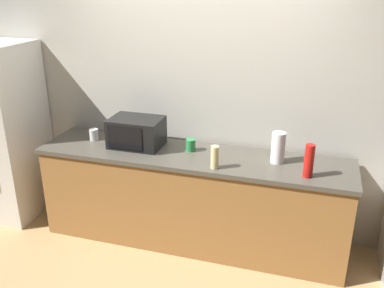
# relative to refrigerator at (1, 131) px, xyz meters

# --- Properties ---
(ground_plane) EXTENTS (8.00, 8.00, 0.00)m
(ground_plane) POSITION_rel_refrigerator_xyz_m (2.05, -0.40, -0.90)
(ground_plane) COLOR tan
(back_wall) EXTENTS (6.40, 0.10, 2.70)m
(back_wall) POSITION_rel_refrigerator_xyz_m (2.05, 0.41, 0.45)
(back_wall) COLOR beige
(back_wall) RESTS_ON ground_plane
(counter_run) EXTENTS (2.84, 0.64, 0.90)m
(counter_run) POSITION_rel_refrigerator_xyz_m (2.05, 0.00, -0.45)
(counter_run) COLOR #9E6B38
(counter_run) RESTS_ON ground_plane
(refrigerator) EXTENTS (0.72, 0.73, 1.80)m
(refrigerator) POSITION_rel_refrigerator_xyz_m (0.00, 0.00, 0.00)
(refrigerator) COLOR white
(refrigerator) RESTS_ON ground_plane
(microwave) EXTENTS (0.48, 0.35, 0.27)m
(microwave) POSITION_rel_refrigerator_xyz_m (1.49, 0.05, 0.13)
(microwave) COLOR black
(microwave) RESTS_ON counter_run
(paper_towel_roll) EXTENTS (0.12, 0.12, 0.27)m
(paper_towel_roll) POSITION_rel_refrigerator_xyz_m (2.80, 0.05, 0.13)
(paper_towel_roll) COLOR white
(paper_towel_roll) RESTS_ON counter_run
(bottle_hot_sauce) EXTENTS (0.08, 0.08, 0.27)m
(bottle_hot_sauce) POSITION_rel_refrigerator_xyz_m (3.06, -0.16, 0.14)
(bottle_hot_sauce) COLOR red
(bottle_hot_sauce) RESTS_ON counter_run
(bottle_hand_soap) EXTENTS (0.07, 0.07, 0.20)m
(bottle_hand_soap) POSITION_rel_refrigerator_xyz_m (2.31, -0.22, 0.10)
(bottle_hand_soap) COLOR beige
(bottle_hand_soap) RESTS_ON counter_run
(mug_white) EXTENTS (0.09, 0.09, 0.11)m
(mug_white) POSITION_rel_refrigerator_xyz_m (1.03, 0.07, 0.05)
(mug_white) COLOR white
(mug_white) RESTS_ON counter_run
(mug_green) EXTENTS (0.09, 0.09, 0.11)m
(mug_green) POSITION_rel_refrigerator_xyz_m (2.01, 0.08, 0.05)
(mug_green) COLOR #2D8C47
(mug_green) RESTS_ON counter_run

